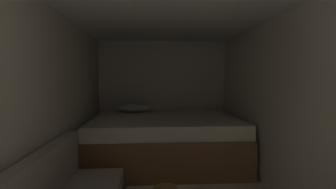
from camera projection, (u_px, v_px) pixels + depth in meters
wall_back at (162, 95)px, 5.32m from camera, size 2.51×0.05×2.07m
wall_left at (42, 114)px, 2.51m from camera, size 0.05×5.42×2.07m
wall_right at (302, 111)px, 2.68m from camera, size 0.05×5.42×2.07m
bed at (165, 140)px, 4.39m from camera, size 2.29×1.81×0.90m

